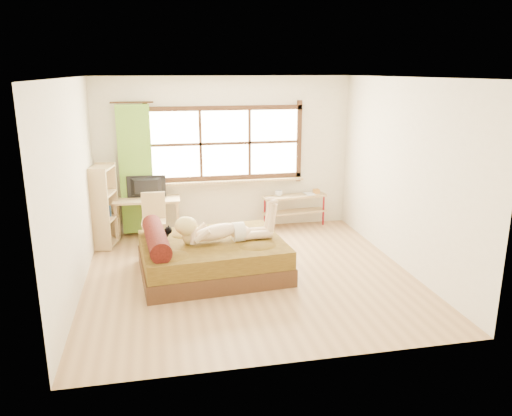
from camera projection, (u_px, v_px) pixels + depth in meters
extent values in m
plane|color=#9E754C|center=(249.00, 274.00, 7.05)|extent=(4.50, 4.50, 0.00)
plane|color=white|center=(248.00, 77.00, 6.33)|extent=(4.50, 4.50, 0.00)
plane|color=silver|center=(225.00, 154.00, 8.82)|extent=(4.50, 0.00, 4.50)
plane|color=silver|center=(294.00, 233.00, 4.57)|extent=(4.50, 0.00, 4.50)
plane|color=silver|center=(73.00, 189.00, 6.26)|extent=(0.00, 4.50, 4.50)
plane|color=silver|center=(403.00, 175.00, 7.12)|extent=(0.00, 4.50, 4.50)
cube|color=#FFEDBF|center=(225.00, 143.00, 8.76)|extent=(2.60, 0.01, 1.30)
cube|color=tan|center=(226.00, 181.00, 8.87)|extent=(2.80, 0.16, 0.04)
cube|color=#599729|center=(136.00, 170.00, 8.46)|extent=(0.55, 0.10, 2.20)
cube|color=#331E0F|center=(213.00, 265.00, 7.06)|extent=(2.10, 1.74, 0.25)
cube|color=#3B290D|center=(212.00, 249.00, 7.00)|extent=(2.05, 1.70, 0.25)
cylinder|color=black|center=(156.00, 238.00, 6.72)|extent=(0.39, 1.36, 0.28)
cube|color=tan|center=(147.00, 200.00, 8.45)|extent=(1.12, 0.55, 0.04)
cube|color=tan|center=(116.00, 224.00, 8.27)|extent=(0.05, 0.05, 0.66)
cube|color=tan|center=(178.00, 221.00, 8.42)|extent=(0.05, 0.05, 0.66)
cube|color=tan|center=(119.00, 217.00, 8.65)|extent=(0.05, 0.05, 0.66)
cube|color=tan|center=(178.00, 214.00, 8.81)|extent=(0.05, 0.05, 0.66)
imported|color=black|center=(146.00, 187.00, 8.44)|extent=(0.66, 0.11, 0.38)
cube|color=tan|center=(154.00, 222.00, 8.11)|extent=(0.40, 0.40, 0.04)
cube|color=tan|center=(153.00, 205.00, 8.21)|extent=(0.39, 0.05, 0.44)
cube|color=tan|center=(144.00, 238.00, 7.99)|extent=(0.04, 0.04, 0.39)
cube|color=tan|center=(165.00, 237.00, 8.04)|extent=(0.04, 0.04, 0.39)
cube|color=tan|center=(145.00, 232.00, 8.30)|extent=(0.04, 0.04, 0.39)
cube|color=tan|center=(165.00, 231.00, 8.35)|extent=(0.04, 0.04, 0.39)
cube|color=tan|center=(295.00, 196.00, 9.09)|extent=(1.21, 0.47, 0.04)
cube|color=tan|center=(294.00, 212.00, 9.17)|extent=(1.21, 0.47, 0.03)
cylinder|color=maroon|center=(270.00, 215.00, 8.88)|extent=(0.04, 0.04, 0.59)
cylinder|color=maroon|center=(323.00, 210.00, 9.24)|extent=(0.04, 0.04, 0.59)
cylinder|color=maroon|center=(265.00, 212.00, 9.09)|extent=(0.04, 0.04, 0.59)
cylinder|color=maroon|center=(318.00, 207.00, 9.45)|extent=(0.04, 0.04, 0.59)
cube|color=orange|center=(316.00, 191.00, 9.23)|extent=(0.11, 0.11, 0.08)
imported|color=gray|center=(279.00, 193.00, 9.02)|extent=(0.15, 0.15, 0.10)
imported|color=gray|center=(305.00, 194.00, 9.12)|extent=(0.20, 0.25, 0.02)
cube|color=tan|center=(106.00, 242.00, 8.20)|extent=(0.43, 0.60, 0.03)
cube|color=tan|center=(104.00, 218.00, 8.09)|extent=(0.43, 0.60, 0.03)
cube|color=tan|center=(102.00, 194.00, 7.98)|extent=(0.43, 0.60, 0.03)
cube|color=tan|center=(100.00, 168.00, 7.87)|extent=(0.43, 0.60, 0.03)
cube|color=tan|center=(98.00, 211.00, 7.78)|extent=(0.33, 0.10, 1.33)
cube|color=tan|center=(108.00, 202.00, 8.30)|extent=(0.33, 0.10, 1.33)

